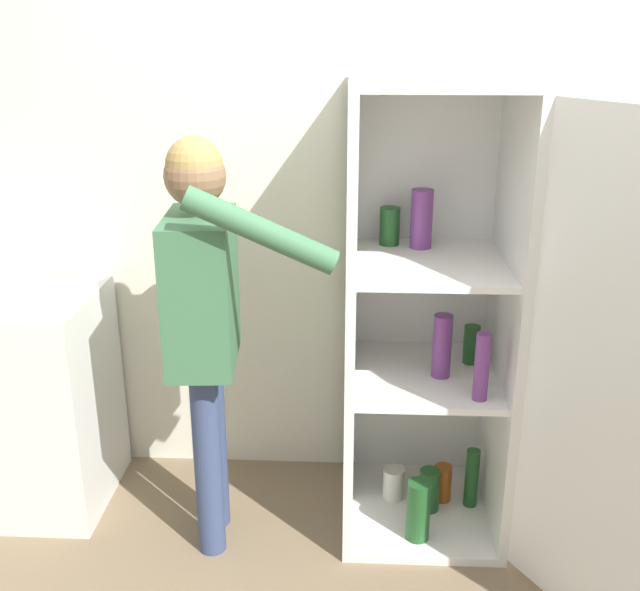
{
  "coord_description": "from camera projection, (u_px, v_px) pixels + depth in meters",
  "views": [
    {
      "loc": [
        -0.09,
        -2.0,
        1.88
      ],
      "look_at": [
        -0.22,
        0.6,
        0.94
      ],
      "focal_mm": 42.0,
      "sensor_mm": 36.0,
      "label": 1
    }
  ],
  "objects": [
    {
      "name": "wall_back",
      "position": [
        379.0,
        186.0,
        3.01
      ],
      "size": [
        7.0,
        0.06,
        2.55
      ],
      "color": "silver",
      "rests_on": "ground_plane"
    },
    {
      "name": "refrigerator",
      "position": [
        458.0,
        329.0,
        2.72
      ],
      "size": [
        0.96,
        1.17,
        1.72
      ],
      "color": "white",
      "rests_on": "ground_plane"
    },
    {
      "name": "person",
      "position": [
        204.0,
        299.0,
        2.6
      ],
      "size": [
        0.61,
        0.53,
        1.55
      ],
      "color": "#384770",
      "rests_on": "ground_plane"
    },
    {
      "name": "counter",
      "position": [
        15.0,
        400.0,
        3.04
      ],
      "size": [
        0.72,
        0.57,
        0.9
      ],
      "color": "white",
      "rests_on": "ground_plane"
    }
  ]
}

